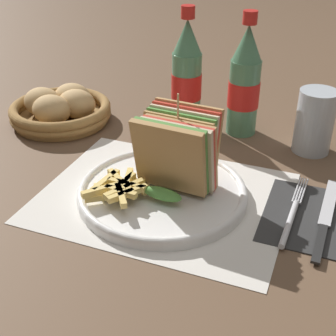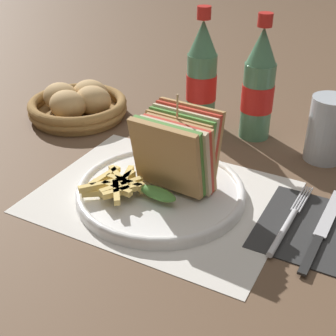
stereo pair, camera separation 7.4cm
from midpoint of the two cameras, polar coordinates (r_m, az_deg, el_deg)
name	(u,v)px [view 2 (the right image)]	position (r m, az deg, el deg)	size (l,w,h in m)	color
ground_plane	(173,200)	(0.73, 3.48, -4.05)	(4.00, 4.00, 0.00)	brown
placemat	(161,198)	(0.74, 2.02, -3.74)	(0.38, 0.30, 0.00)	silver
plate_main	(162,190)	(0.74, 2.13, -2.77)	(0.27, 0.27, 0.02)	white
club_sandwich	(177,152)	(0.71, 4.01, 1.88)	(0.12, 0.12, 0.15)	tan
fries_pile	(117,184)	(0.72, -3.30, -2.05)	(0.09, 0.10, 0.02)	#E5C166
napkin	(306,226)	(0.72, 19.40, -6.78)	(0.13, 0.17, 0.00)	#2D2D2D
fork	(287,224)	(0.70, 17.31, -6.69)	(0.02, 0.19, 0.01)	silver
knife	(323,229)	(0.71, 21.22, -7.10)	(0.02, 0.21, 0.00)	black
coke_bottle_near	(202,77)	(0.95, 6.40, 10.94)	(0.06, 0.06, 0.24)	#4C7F5B
coke_bottle_far	(258,87)	(0.91, 13.29, 9.54)	(0.06, 0.06, 0.24)	#4C7F5B
glass_near	(327,129)	(0.88, 21.17, 4.37)	(0.07, 0.07, 0.12)	silver
bread_basket	(78,104)	(1.01, -8.86, 7.63)	(0.21, 0.21, 0.07)	olive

